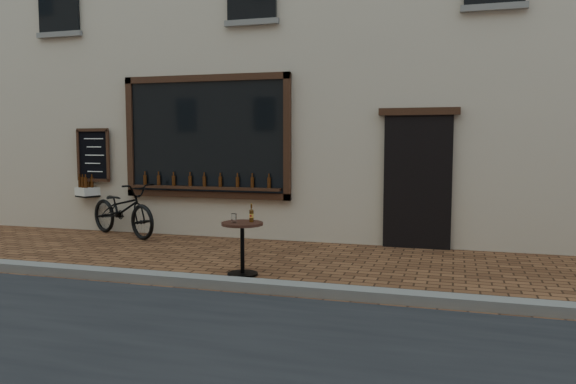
# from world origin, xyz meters

# --- Properties ---
(ground) EXTENTS (90.00, 90.00, 0.00)m
(ground) POSITION_xyz_m (0.00, 0.00, 0.00)
(ground) COLOR #502D19
(ground) RESTS_ON ground
(kerb) EXTENTS (90.00, 0.25, 0.12)m
(kerb) POSITION_xyz_m (0.00, 0.20, 0.06)
(kerb) COLOR slate
(kerb) RESTS_ON ground
(cargo_bicycle) EXTENTS (2.26, 1.46, 1.07)m
(cargo_bicycle) POSITION_xyz_m (-3.48, 3.10, 0.51)
(cargo_bicycle) COLOR black
(cargo_bicycle) RESTS_ON ground
(bistro_table) EXTENTS (0.55, 0.55, 0.95)m
(bistro_table) POSITION_xyz_m (-0.20, 0.88, 0.51)
(bistro_table) COLOR black
(bistro_table) RESTS_ON ground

